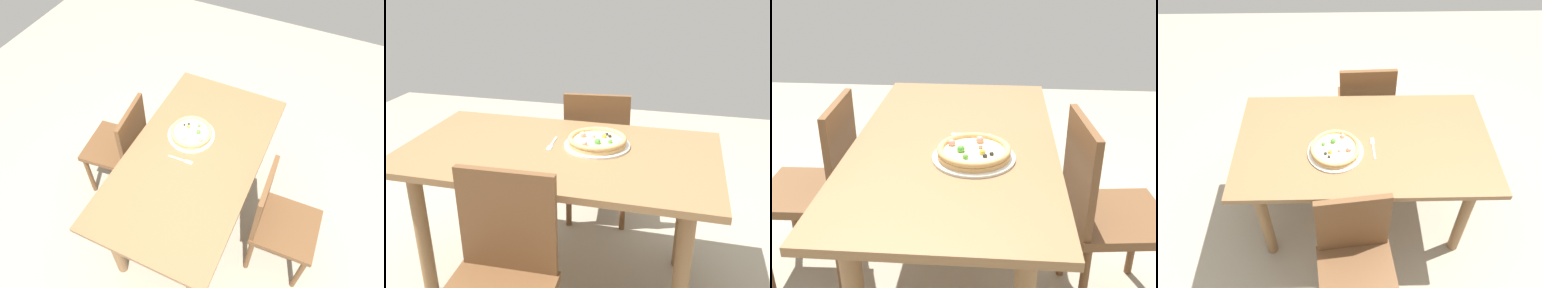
# 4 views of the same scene
# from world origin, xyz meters

# --- Properties ---
(ground_plane) EXTENTS (6.00, 6.00, 0.00)m
(ground_plane) POSITION_xyz_m (0.00, 0.00, 0.00)
(ground_plane) COLOR #9E937F
(dining_table) EXTENTS (1.49, 0.82, 0.75)m
(dining_table) POSITION_xyz_m (0.00, 0.00, 0.64)
(dining_table) COLOR olive
(dining_table) RESTS_ON ground
(chair_near) EXTENTS (0.44, 0.44, 0.88)m
(chair_near) POSITION_xyz_m (-0.06, -0.62, 0.49)
(chair_near) COLOR brown
(chair_near) RESTS_ON ground
(chair_far) EXTENTS (0.41, 0.41, 0.88)m
(chair_far) POSITION_xyz_m (0.05, 0.62, 0.49)
(chair_far) COLOR brown
(chair_far) RESTS_ON ground
(plate) EXTENTS (0.32, 0.32, 0.01)m
(plate) POSITION_xyz_m (-0.17, -0.09, 0.76)
(plate) COLOR silver
(plate) RESTS_ON dining_table
(pizza) EXTENTS (0.28, 0.28, 0.05)m
(pizza) POSITION_xyz_m (-0.17, -0.09, 0.78)
(pizza) COLOR tan
(pizza) RESTS_ON plate
(fork) EXTENTS (0.02, 0.17, 0.00)m
(fork) POSITION_xyz_m (0.05, -0.05, 0.76)
(fork) COLOR silver
(fork) RESTS_ON dining_table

